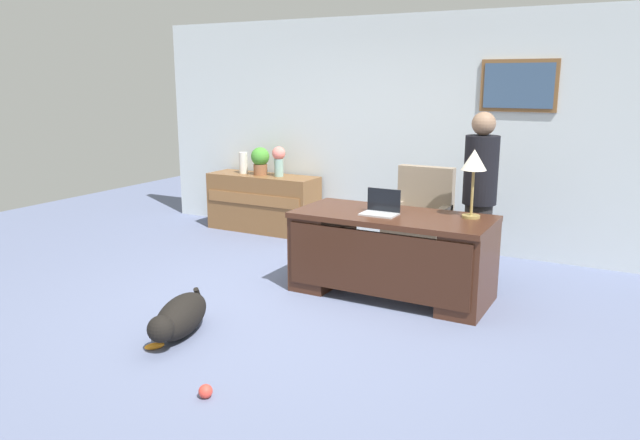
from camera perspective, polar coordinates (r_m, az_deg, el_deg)
ground_plane at (r=5.39m, az=-2.28°, el=-8.34°), size 12.00×12.00×0.00m
back_wall at (r=7.39m, az=8.17°, el=8.17°), size 7.00×0.16×2.70m
desk at (r=5.63m, az=6.63°, el=-2.99°), size 1.79×0.82×0.77m
credenza at (r=8.06m, az=-5.33°, el=1.60°), size 1.50×0.50×0.75m
armchair at (r=6.51m, az=9.30°, el=-0.32°), size 0.60×0.59×1.07m
person_standing at (r=6.01m, az=14.69°, el=2.06°), size 0.32×0.32×1.67m
dog_lying at (r=4.93m, az=-13.03°, el=-8.84°), size 0.50×0.86×0.30m
laptop at (r=5.54m, az=5.75°, el=1.12°), size 0.32×0.22×0.22m
desk_lamp at (r=5.46m, az=14.21°, el=5.08°), size 0.22×0.22×0.61m
vase_with_flowers at (r=7.83m, az=-3.88°, el=5.73°), size 0.17×0.17×0.38m
vase_empty at (r=8.15m, az=-7.19°, el=5.34°), size 0.11×0.11×0.28m
potted_plant at (r=7.99m, az=-5.62°, el=5.64°), size 0.24×0.24×0.36m
dog_toy_ball at (r=4.05m, az=-10.66°, el=-15.48°), size 0.09×0.09×0.09m
dog_toy_bone at (r=4.79m, az=-15.23°, el=-11.31°), size 0.13×0.15×0.05m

